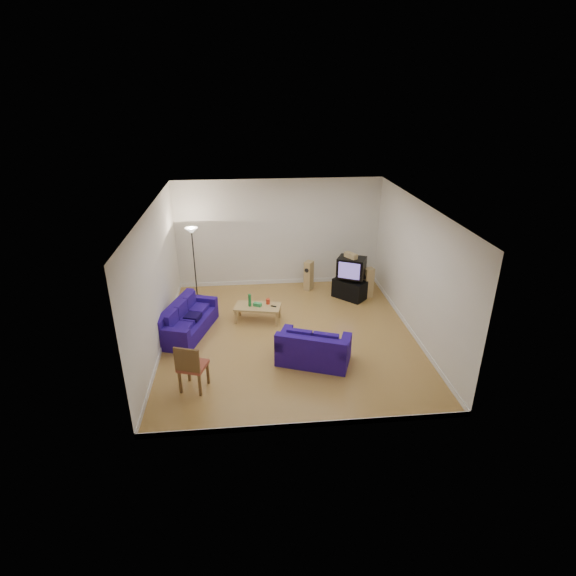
{
  "coord_description": "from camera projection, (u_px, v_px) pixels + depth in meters",
  "views": [
    {
      "loc": [
        -0.97,
        -9.45,
        5.51
      ],
      "look_at": [
        0.0,
        0.4,
        1.1
      ],
      "focal_mm": 28.0,
      "sensor_mm": 36.0,
      "label": 1
    }
  ],
  "objects": [
    {
      "name": "bottle",
      "position": [
        250.0,
        300.0,
        11.4
      ],
      "size": [
        0.1,
        0.1,
        0.33
      ],
      "primitive_type": "cylinder",
      "rotation": [
        0.0,
        0.0,
        -0.52
      ],
      "color": "#197233",
      "rests_on": "coffee_table"
    },
    {
      "name": "speaker_left",
      "position": [
        309.0,
        276.0,
        13.27
      ],
      "size": [
        0.32,
        0.33,
        0.89
      ],
      "rotation": [
        0.0,
        0.0,
        -0.62
      ],
      "color": "tan",
      "rests_on": "ground"
    },
    {
      "name": "centre_speaker",
      "position": [
        351.0,
        255.0,
        12.37
      ],
      "size": [
        0.34,
        0.42,
        0.14
      ],
      "primitive_type": "cube",
      "rotation": [
        0.0,
        0.0,
        -1.03
      ],
      "color": "tan",
      "rests_on": "television"
    },
    {
      "name": "speaker_right",
      "position": [
        368.0,
        283.0,
        12.76
      ],
      "size": [
        0.32,
        0.28,
        0.89
      ],
      "rotation": [
        0.0,
        0.0,
        -1.25
      ],
      "color": "tan",
      "rests_on": "ground"
    },
    {
      "name": "tissue_box",
      "position": [
        257.0,
        305.0,
        11.45
      ],
      "size": [
        0.23,
        0.2,
        0.08
      ],
      "primitive_type": "cube",
      "rotation": [
        0.0,
        0.0,
        -0.51
      ],
      "color": "green",
      "rests_on": "coffee_table"
    },
    {
      "name": "red_canister",
      "position": [
        268.0,
        301.0,
        11.56
      ],
      "size": [
        0.12,
        0.12,
        0.14
      ],
      "primitive_type": "cylinder",
      "rotation": [
        0.0,
        0.0,
        -0.29
      ],
      "color": "red",
      "rests_on": "coffee_table"
    },
    {
      "name": "sofa_loveseat",
      "position": [
        313.0,
        351.0,
        9.75
      ],
      "size": [
        1.75,
        1.35,
        0.77
      ],
      "rotation": [
        0.0,
        0.0,
        -0.36
      ],
      "color": "#1C0968",
      "rests_on": "ground"
    },
    {
      "name": "coffee_table",
      "position": [
        258.0,
        308.0,
        11.5
      ],
      "size": [
        1.25,
        0.81,
        0.42
      ],
      "rotation": [
        0.0,
        0.0,
        -0.21
      ],
      "color": "tan",
      "rests_on": "ground"
    },
    {
      "name": "television",
      "position": [
        351.0,
        267.0,
        12.51
      ],
      "size": [
        0.9,
        0.81,
        0.57
      ],
      "rotation": [
        0.0,
        0.0,
        -0.46
      ],
      "color": "black",
      "rests_on": "av_receiver"
    },
    {
      "name": "room",
      "position": [
        290.0,
        277.0,
        10.29
      ],
      "size": [
        6.01,
        6.51,
        3.21
      ],
      "color": "olive",
      "rests_on": "ground"
    },
    {
      "name": "tv_stand",
      "position": [
        349.0,
        289.0,
        12.8
      ],
      "size": [
        0.99,
        0.99,
        0.55
      ],
      "primitive_type": "cube",
      "rotation": [
        0.0,
        0.0,
        -0.79
      ],
      "color": "black",
      "rests_on": "ground"
    },
    {
      "name": "av_receiver",
      "position": [
        351.0,
        278.0,
        12.7
      ],
      "size": [
        0.58,
        0.57,
        0.1
      ],
      "primitive_type": "cube",
      "rotation": [
        0.0,
        0.0,
        -0.72
      ],
      "color": "black",
      "rests_on": "tv_stand"
    },
    {
      "name": "floor_lamp",
      "position": [
        192.0,
        241.0,
        12.23
      ],
      "size": [
        0.36,
        0.36,
        2.08
      ],
      "color": "black",
      "rests_on": "ground"
    },
    {
      "name": "dining_chair",
      "position": [
        191.0,
        365.0,
        8.72
      ],
      "size": [
        0.64,
        0.64,
        1.05
      ],
      "rotation": [
        0.0,
        0.0,
        -0.32
      ],
      "color": "brown",
      "rests_on": "ground"
    },
    {
      "name": "remote",
      "position": [
        274.0,
        306.0,
        11.44
      ],
      "size": [
        0.15,
        0.11,
        0.02
      ],
      "primitive_type": "cube",
      "rotation": [
        0.0,
        0.0,
        -0.52
      ],
      "color": "black",
      "rests_on": "coffee_table"
    },
    {
      "name": "sofa_three_seat",
      "position": [
        186.0,
        322.0,
        10.96
      ],
      "size": [
        1.39,
        2.1,
        0.75
      ],
      "rotation": [
        0.0,
        0.0,
        -1.88
      ],
      "color": "#1C0968",
      "rests_on": "ground"
    }
  ]
}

